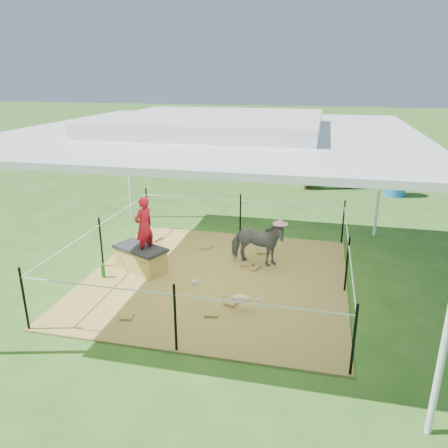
% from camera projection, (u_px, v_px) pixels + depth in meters
% --- Properties ---
extents(ground, '(90.00, 90.00, 0.00)m').
position_uv_depth(ground, '(217.00, 279.00, 7.93)').
color(ground, '#2D5919').
rests_on(ground, ground).
extents(hay_patch, '(4.60, 4.60, 0.03)m').
position_uv_depth(hay_patch, '(217.00, 278.00, 7.93)').
color(hay_patch, brown).
rests_on(hay_patch, ground).
extents(canopy_tent, '(6.30, 6.30, 2.90)m').
position_uv_depth(canopy_tent, '(216.00, 128.00, 7.05)').
color(canopy_tent, silver).
rests_on(canopy_tent, ground).
extents(rope_fence, '(4.54, 4.54, 1.00)m').
position_uv_depth(rope_fence, '(216.00, 246.00, 7.72)').
color(rope_fence, black).
rests_on(rope_fence, ground).
extents(straw_bale, '(1.04, 0.81, 0.41)m').
position_uv_depth(straw_bale, '(141.00, 260.00, 8.15)').
color(straw_bale, '#A98F3D').
rests_on(straw_bale, hay_patch).
extents(dark_cloth, '(1.12, 0.89, 0.05)m').
position_uv_depth(dark_cloth, '(140.00, 248.00, 8.08)').
color(dark_cloth, black).
rests_on(dark_cloth, straw_bale).
extents(woman, '(0.41, 0.48, 1.12)m').
position_uv_depth(woman, '(144.00, 221.00, 7.88)').
color(woman, red).
rests_on(woman, straw_bale).
extents(green_bottle, '(0.10, 0.10, 0.26)m').
position_uv_depth(green_bottle, '(103.00, 271.00, 7.88)').
color(green_bottle, '#186E22').
rests_on(green_bottle, hay_patch).
extents(pony, '(1.09, 0.54, 0.90)m').
position_uv_depth(pony, '(257.00, 243.00, 8.29)').
color(pony, '#48494D').
rests_on(pony, hay_patch).
extents(pink_hat, '(0.28, 0.28, 0.13)m').
position_uv_depth(pink_hat, '(258.00, 218.00, 8.12)').
color(pink_hat, pink).
rests_on(pink_hat, pony).
extents(foal, '(0.90, 0.54, 0.48)m').
position_uv_depth(foal, '(241.00, 297.00, 6.72)').
color(foal, beige).
rests_on(foal, hay_patch).
extents(trash_barrel, '(0.74, 0.74, 0.93)m').
position_uv_depth(trash_barrel, '(396.00, 181.00, 13.19)').
color(trash_barrel, '#1864B5').
rests_on(trash_barrel, ground).
extents(picnic_table_near, '(2.35, 1.98, 0.84)m').
position_uv_depth(picnic_table_near, '(324.00, 172.00, 14.55)').
color(picnic_table_near, brown).
rests_on(picnic_table_near, ground).
extents(picnic_table_far, '(2.43, 2.11, 0.85)m').
position_uv_depth(picnic_table_far, '(425.00, 168.00, 15.18)').
color(picnic_table_far, brown).
rests_on(picnic_table_far, ground).
extents(distant_person, '(0.71, 0.64, 1.20)m').
position_uv_depth(distant_person, '(351.00, 170.00, 14.03)').
color(distant_person, blue).
rests_on(distant_person, ground).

